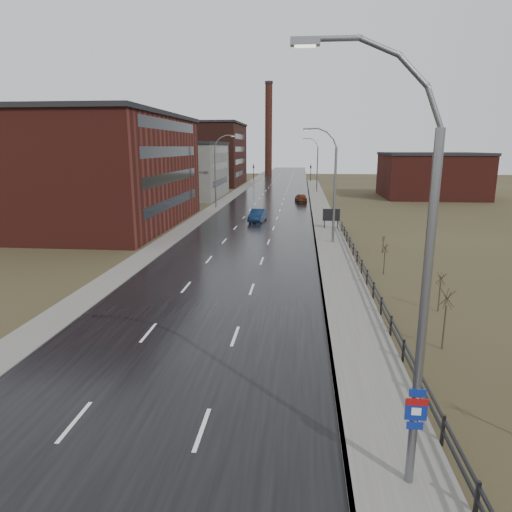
% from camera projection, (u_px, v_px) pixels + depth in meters
% --- Properties ---
extents(road, '(14.00, 300.00, 0.06)m').
position_uv_depth(road, '(265.00, 210.00, 70.15)').
color(road, black).
rests_on(road, ground).
extents(sidewalk_right, '(3.20, 180.00, 0.18)m').
position_uv_depth(sidewalk_right, '(331.00, 245.00, 45.12)').
color(sidewalk_right, '#595651').
rests_on(sidewalk_right, ground).
extents(curb_right, '(0.16, 180.00, 0.18)m').
position_uv_depth(curb_right, '(316.00, 245.00, 45.27)').
color(curb_right, slate).
rests_on(curb_right, ground).
extents(sidewalk_left, '(2.40, 260.00, 0.12)m').
position_uv_depth(sidewalk_left, '(212.00, 209.00, 70.93)').
color(sidewalk_left, '#595651').
rests_on(sidewalk_left, ground).
extents(warehouse_near, '(22.44, 28.56, 13.50)m').
position_uv_depth(warehouse_near, '(86.00, 170.00, 56.08)').
color(warehouse_near, '#471914').
rests_on(warehouse_near, ground).
extents(warehouse_mid, '(16.32, 20.40, 10.50)m').
position_uv_depth(warehouse_mid, '(180.00, 170.00, 88.07)').
color(warehouse_mid, slate).
rests_on(warehouse_mid, ground).
extents(warehouse_far, '(26.52, 24.48, 15.50)m').
position_uv_depth(warehouse_far, '(191.00, 154.00, 117.00)').
color(warehouse_far, '#331611').
rests_on(warehouse_far, ground).
extents(building_right, '(18.36, 16.32, 8.50)m').
position_uv_depth(building_right, '(431.00, 175.00, 87.55)').
color(building_right, '#471914').
rests_on(building_right, ground).
extents(smokestack, '(2.70, 2.70, 30.70)m').
position_uv_depth(smokestack, '(269.00, 129.00, 154.21)').
color(smokestack, '#331611').
rests_on(smokestack, ground).
extents(streetlight_main, '(3.91, 0.29, 12.11)m').
position_uv_depth(streetlight_main, '(413.00, 285.00, 11.80)').
color(streetlight_main, slate).
rests_on(streetlight_main, ground).
extents(streetlight_right_mid, '(3.36, 0.28, 11.35)m').
position_uv_depth(streetlight_right_mid, '(332.00, 186.00, 44.76)').
color(streetlight_right_mid, slate).
rests_on(streetlight_right_mid, ground).
extents(streetlight_left, '(3.36, 0.28, 11.35)m').
position_uv_depth(streetlight_left, '(217.00, 171.00, 71.47)').
color(streetlight_left, slate).
rests_on(streetlight_left, ground).
extents(streetlight_right_far, '(3.36, 0.28, 11.35)m').
position_uv_depth(streetlight_right_far, '(316.00, 165.00, 97.01)').
color(streetlight_right_far, slate).
rests_on(streetlight_right_far, ground).
extents(guardrail, '(0.10, 53.05, 1.10)m').
position_uv_depth(guardrail, '(375.00, 291.00, 28.66)').
color(guardrail, black).
rests_on(guardrail, ground).
extents(shrub_c, '(0.71, 0.75, 3.02)m').
position_uv_depth(shrub_c, '(445.00, 318.00, 21.77)').
color(shrub_c, '#382D23').
rests_on(shrub_c, ground).
extents(shrub_d, '(0.56, 0.59, 2.37)m').
position_uv_depth(shrub_d, '(440.00, 291.00, 26.92)').
color(shrub_d, '#382D23').
rests_on(shrub_d, ground).
extents(shrub_e, '(0.57, 0.61, 2.43)m').
position_uv_depth(shrub_e, '(385.00, 258.00, 34.78)').
color(shrub_e, '#382D23').
rests_on(shrub_e, ground).
extents(shrub_f, '(0.38, 0.40, 1.56)m').
position_uv_depth(shrub_f, '(383.00, 244.00, 42.15)').
color(shrub_f, '#382D23').
rests_on(shrub_f, ground).
extents(billboard, '(2.00, 0.17, 2.48)m').
position_uv_depth(billboard, '(331.00, 216.00, 53.59)').
color(billboard, black).
rests_on(billboard, ground).
extents(traffic_light_left, '(0.58, 2.73, 5.30)m').
position_uv_depth(traffic_light_left, '(254.00, 165.00, 127.91)').
color(traffic_light_left, black).
rests_on(traffic_light_left, ground).
extents(traffic_light_right, '(0.58, 2.73, 5.30)m').
position_uv_depth(traffic_light_right, '(311.00, 165.00, 126.38)').
color(traffic_light_right, black).
rests_on(traffic_light_right, ground).
extents(car_near, '(2.22, 5.04, 1.61)m').
position_uv_depth(car_near, '(258.00, 216.00, 59.46)').
color(car_near, '#0B1B39').
rests_on(car_near, ground).
extents(car_far, '(2.35, 4.75, 1.56)m').
position_uv_depth(car_far, '(301.00, 198.00, 79.96)').
color(car_far, '#4E1E0D').
rests_on(car_far, ground).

